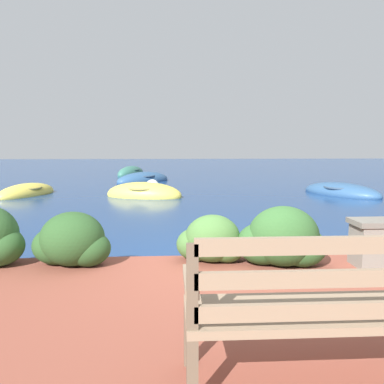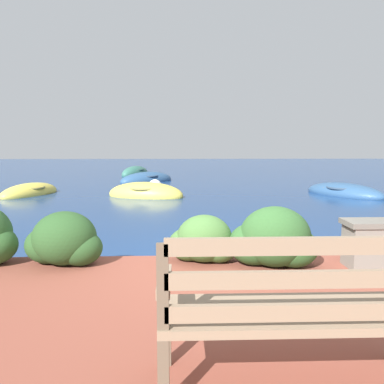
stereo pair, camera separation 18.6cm
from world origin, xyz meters
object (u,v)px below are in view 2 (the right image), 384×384
at_px(park_bench, 295,307).
at_px(rowboat_outer, 147,180).
at_px(rowboat_distant, 135,174).
at_px(mooring_buoy, 155,186).
at_px(rowboat_nearest, 146,195).
at_px(rowboat_mid, 344,193).
at_px(rowboat_far, 30,193).

height_order(park_bench, rowboat_outer, park_bench).
bearing_deg(rowboat_distant, rowboat_outer, 35.93).
bearing_deg(park_bench, mooring_buoy, 92.61).
relative_size(rowboat_nearest, rowboat_mid, 0.90).
xyz_separation_m(park_bench, rowboat_outer, (-2.09, 14.52, -0.64)).
xyz_separation_m(rowboat_distant, mooring_buoy, (1.48, -6.34, 0.02)).
distance_m(rowboat_far, rowboat_outer, 5.45).
height_order(rowboat_nearest, rowboat_mid, rowboat_nearest).
distance_m(rowboat_nearest, mooring_buoy, 2.33).
distance_m(rowboat_distant, mooring_buoy, 6.52).
distance_m(rowboat_mid, rowboat_distant, 11.46).
bearing_deg(rowboat_far, rowboat_distant, -176.19).
bearing_deg(rowboat_distant, park_bench, 31.34).
bearing_deg(mooring_buoy, rowboat_nearest, -93.60).
distance_m(rowboat_mid, rowboat_far, 10.24).
bearing_deg(rowboat_distant, mooring_buoy, 35.08).
xyz_separation_m(rowboat_mid, rowboat_outer, (-6.80, 4.61, 0.01)).
bearing_deg(rowboat_mid, rowboat_nearest, 61.79).
xyz_separation_m(park_bench, rowboat_nearest, (-1.71, 9.68, -0.63)).
bearing_deg(rowboat_far, rowboat_mid, 108.78).
xyz_separation_m(rowboat_mid, mooring_buoy, (-6.27, 2.10, 0.03)).
relative_size(rowboat_far, mooring_buoy, 4.59).
height_order(rowboat_mid, rowboat_far, rowboat_mid).
bearing_deg(rowboat_distant, rowboat_nearest, 30.68).
xyz_separation_m(rowboat_outer, rowboat_distant, (-0.96, 3.83, 0.01)).
bearing_deg(rowboat_mid, rowboat_outer, 25.59).
distance_m(rowboat_mid, mooring_buoy, 6.61).
bearing_deg(mooring_buoy, rowboat_far, -156.38).
bearing_deg(mooring_buoy, rowboat_outer, 101.87).
xyz_separation_m(rowboat_nearest, mooring_buoy, (0.15, 2.33, 0.02)).
distance_m(rowboat_nearest, rowboat_distant, 8.78).
relative_size(rowboat_far, rowboat_outer, 0.94).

